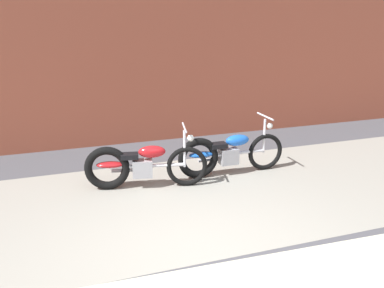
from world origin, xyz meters
name	(u,v)px	position (x,y,z in m)	size (l,w,h in m)	color
ground_plane	(208,262)	(0.00, 0.00, 0.00)	(80.00, 80.00, 0.00)	#47474C
sidewalk_slab	(167,201)	(0.00, 1.75, 0.00)	(36.00, 3.50, 0.01)	gray
motorcycle_red	(138,165)	(-0.29, 2.42, 0.40)	(1.98, 0.73, 1.03)	black
motorcycle_blue	(225,153)	(1.28, 2.50, 0.40)	(2.01, 0.58, 1.03)	black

